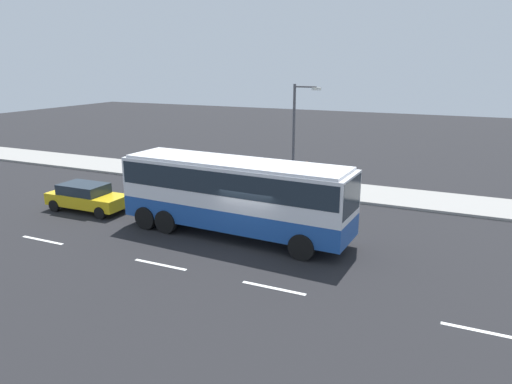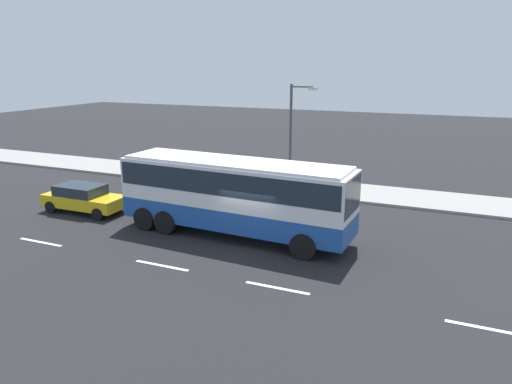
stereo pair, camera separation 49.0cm
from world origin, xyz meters
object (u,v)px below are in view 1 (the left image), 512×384
car_yellow_taxi (87,197)px  pedestrian_near_curb (307,173)px  coach_bus (234,190)px  street_lamp (297,130)px

car_yellow_taxi → pedestrian_near_curb: pedestrian_near_curb is taller
coach_bus → street_lamp: street_lamp is taller
car_yellow_taxi → pedestrian_near_curb: size_ratio=2.64×
car_yellow_taxi → pedestrian_near_curb: bearing=43.2°
coach_bus → car_yellow_taxi: bearing=-177.2°
coach_bus → street_lamp: (0.02, 8.11, 1.65)m
car_yellow_taxi → pedestrian_near_curb: (9.35, 8.91, 0.34)m
coach_bus → pedestrian_near_curb: coach_bus is taller
car_yellow_taxi → street_lamp: street_lamp is taller
car_yellow_taxi → street_lamp: size_ratio=0.70×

